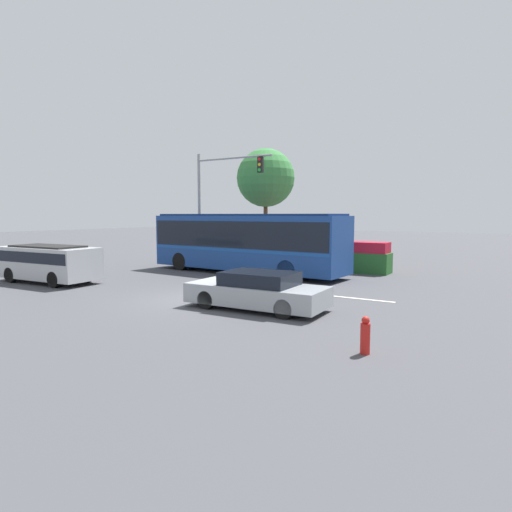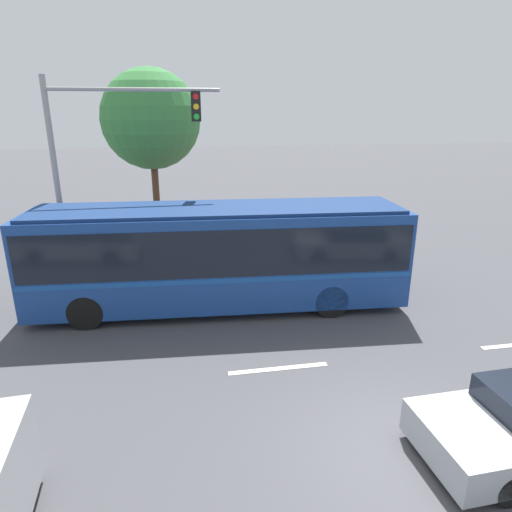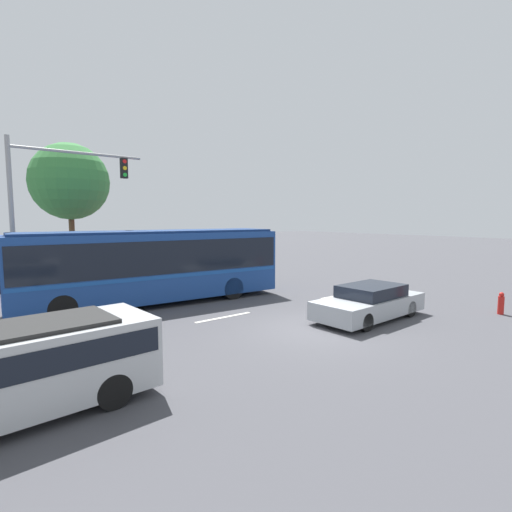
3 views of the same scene
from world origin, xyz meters
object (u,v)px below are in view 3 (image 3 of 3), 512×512
suv_left_lane (12,366)px  traffic_light_pole (48,198)px  fire_hydrant (501,304)px  street_tree_left (70,182)px  city_bus (155,262)px  sedan_foreground (370,302)px

suv_left_lane → traffic_light_pole: bearing=-107.6°
suv_left_lane → fire_hydrant: (15.67, -2.59, -0.59)m
street_tree_left → city_bus: bearing=-70.2°
traffic_light_pole → street_tree_left: bearing=64.4°
fire_hydrant → street_tree_left: bearing=126.9°
city_bus → street_tree_left: bearing=-66.4°
traffic_light_pole → fire_hydrant: (13.22, -12.21, -4.09)m
city_bus → sedan_foreground: city_bus is taller
street_tree_left → fire_hydrant: size_ratio=8.61×
sedan_foreground → street_tree_left: (-7.12, 12.76, 4.89)m
city_bus → traffic_light_pole: traffic_light_pole is taller
fire_hydrant → sedan_foreground: bearing=148.5°
sedan_foreground → traffic_light_pole: traffic_light_pole is taller
city_bus → sedan_foreground: size_ratio=2.39×
traffic_light_pole → street_tree_left: (1.58, 3.30, 1.00)m
city_bus → sedan_foreground: bearing=129.2°
suv_left_lane → street_tree_left: bearing=-110.6°
street_tree_left → fire_hydrant: 20.05m
city_bus → suv_left_lane: city_bus is taller
sedan_foreground → suv_left_lane: bearing=-1.0°
sedan_foreground → traffic_light_pole: 13.43m
traffic_light_pole → fire_hydrant: size_ratio=7.98×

